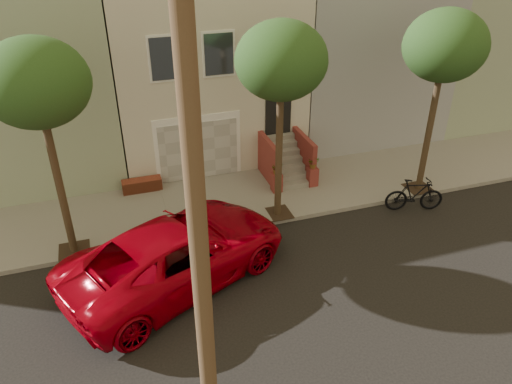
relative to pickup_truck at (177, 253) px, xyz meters
name	(u,v)px	position (x,y,z in m)	size (l,w,h in m)	color
ground	(293,300)	(2.73, -1.81, -0.89)	(90.00, 90.00, 0.00)	black
sidewalk	(237,199)	(2.73, 3.54, -0.82)	(40.00, 3.70, 0.15)	gray
house_row	(196,57)	(2.73, 9.38, 2.75)	(33.10, 11.70, 7.00)	beige
tree_left	(36,85)	(-2.77, 2.09, 4.36)	(2.70, 2.57, 6.30)	#2D2116
tree_mid	(281,62)	(3.73, 2.09, 4.36)	(2.70, 2.57, 6.30)	#2D2116
tree_right	(445,47)	(9.23, 2.09, 4.36)	(2.70, 2.57, 6.30)	#2D2116
pickup_truck	(177,253)	(0.00, 0.00, 0.00)	(2.97, 6.44, 1.79)	#A90010
motorcycle	(414,195)	(8.31, 1.08, -0.30)	(0.56, 1.98, 1.19)	black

